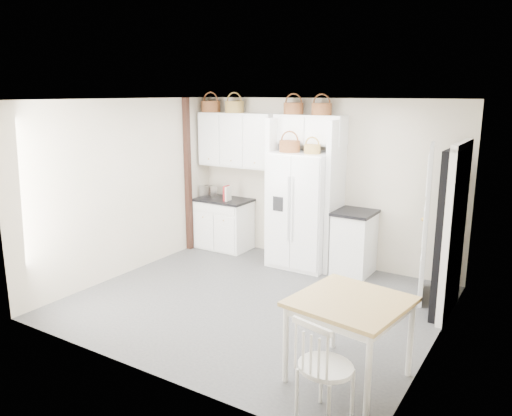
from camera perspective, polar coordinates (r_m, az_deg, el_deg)
The scene contains 28 objects.
floor at distance 6.67m, azimuth -0.08°, elevation -10.67°, with size 4.50×4.50×0.00m, color #393939.
ceiling at distance 6.10m, azimuth -0.08°, elevation 12.28°, with size 4.50×4.50×0.00m, color white.
wall_back at distance 7.99m, azimuth 7.55°, elevation 2.99°, with size 4.50×4.50×0.00m, color beige.
wall_left at distance 7.66m, azimuth -14.51°, elevation 2.25°, with size 4.00×4.00×0.00m, color beige.
wall_right at distance 5.45m, azimuth 20.45°, elevation -2.50°, with size 4.00×4.00×0.00m, color beige.
refrigerator at distance 7.80m, azimuth 5.32°, elevation -0.20°, with size 0.93×0.75×1.80m, color white.
base_cab_left at distance 8.76m, azimuth -3.67°, elevation -1.90°, with size 0.91×0.58×0.85m, color white.
base_cab_right at distance 7.66m, azimuth 11.16°, elevation -4.03°, with size 0.53×0.63×0.93m, color white.
dining_table at distance 4.96m, azimuth 10.56°, elevation -14.55°, with size 0.97×0.97×0.81m, color olive.
windsor_chair at distance 4.34m, azimuth 7.95°, elevation -17.55°, with size 0.47×0.43×0.97m, color white.
counter_left at distance 8.66m, azimuth -3.72°, elevation 0.93°, with size 0.95×0.62×0.04m, color black.
counter_right at distance 7.53m, azimuth 11.32°, elevation -0.51°, with size 0.57×0.67×0.04m, color black.
toaster at distance 8.82m, azimuth -5.47°, elevation 1.91°, with size 0.29×0.17×0.20m, color silver.
cookbook_red at distance 8.50m, azimuth -3.40°, elevation 1.71°, with size 0.04×0.17×0.26m, color maroon.
cookbook_cream at distance 8.48m, azimuth -3.22°, elevation 1.65°, with size 0.04×0.16×0.24m, color beige.
basket_upper_a at distance 8.77m, azimuth -5.19°, elevation 11.47°, with size 0.34×0.34×0.19m, color #5B3419.
basket_upper_b at distance 8.49m, azimuth -2.49°, elevation 11.46°, with size 0.33×0.33×0.19m, color olive.
basket_bridge_a at distance 7.91m, azimuth 4.30°, elevation 11.27°, with size 0.32×0.32×0.18m, color #5B3419.
basket_bridge_b at distance 7.70m, azimuth 7.50°, elevation 11.14°, with size 0.31×0.31×0.18m, color #5B3419.
basket_fridge_a at distance 7.64m, azimuth 3.86°, elevation 7.05°, with size 0.33×0.33×0.17m, color #5B3419.
basket_fridge_b at distance 7.47m, azimuth 6.43°, elevation 6.71°, with size 0.25×0.25×0.13m, color olive.
upper_cabinet at distance 8.49m, azimuth -2.15°, elevation 7.77°, with size 1.40×0.34×0.90m, color white.
bridge_cabinet at distance 7.80m, azimuth 6.19°, elevation 8.89°, with size 1.12×0.34×0.45m, color white.
fridge_panel_left at distance 8.05m, azimuth 2.35°, elevation 2.08°, with size 0.08×0.60×2.30m, color white.
fridge_panel_right at distance 7.61m, azimuth 9.04°, elevation 1.28°, with size 0.08×0.60×2.30m, color white.
trim_post at distance 8.60m, azimuth -7.79°, elevation 3.70°, with size 0.09×0.09×2.60m, color black.
doorway_void at distance 6.48m, azimuth 21.31°, elevation -2.67°, with size 0.18×0.85×2.05m, color black.
door_slab at distance 6.87m, azimuth 18.91°, elevation -1.62°, with size 0.80×0.04×2.05m, color white.
Camera 1 is at (3.23, -5.18, 2.69)m, focal length 35.00 mm.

